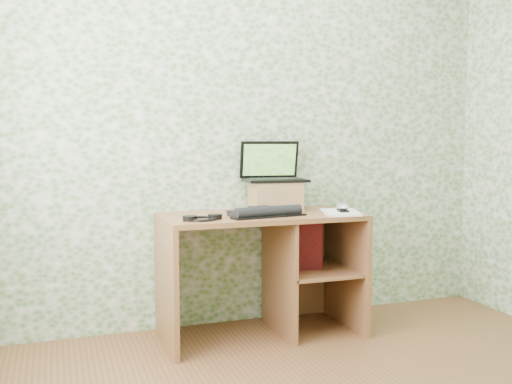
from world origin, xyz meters
name	(u,v)px	position (x,y,z in m)	size (l,w,h in m)	color
wall_back	(245,124)	(0.00, 1.75, 1.30)	(3.50, 3.50, 0.00)	silver
desk	(271,256)	(0.08, 1.47, 0.48)	(1.20, 0.60, 0.75)	brown
riser	(275,196)	(0.15, 1.58, 0.84)	(0.31, 0.25, 0.18)	#9A6C45
laptop	(273,172)	(0.15, 1.63, 0.99)	(0.41, 0.31, 0.26)	black
keyboard	(265,212)	(-0.01, 1.34, 0.77)	(0.47, 0.30, 0.06)	black
headphones	(203,218)	(-0.40, 1.30, 0.76)	(0.23, 0.19, 0.03)	black
notepad	(340,212)	(0.46, 1.30, 0.76)	(0.21, 0.31, 0.01)	silver
mouse	(343,209)	(0.47, 1.27, 0.78)	(0.07, 0.11, 0.04)	silver
pen	(343,209)	(0.51, 1.35, 0.77)	(0.01, 0.01, 0.13)	black
red_box	(301,244)	(0.27, 1.44, 0.55)	(0.26, 0.08, 0.31)	maroon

